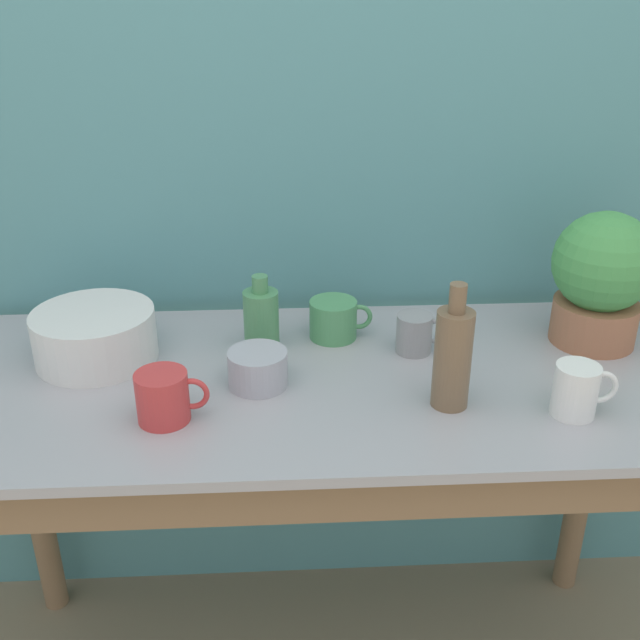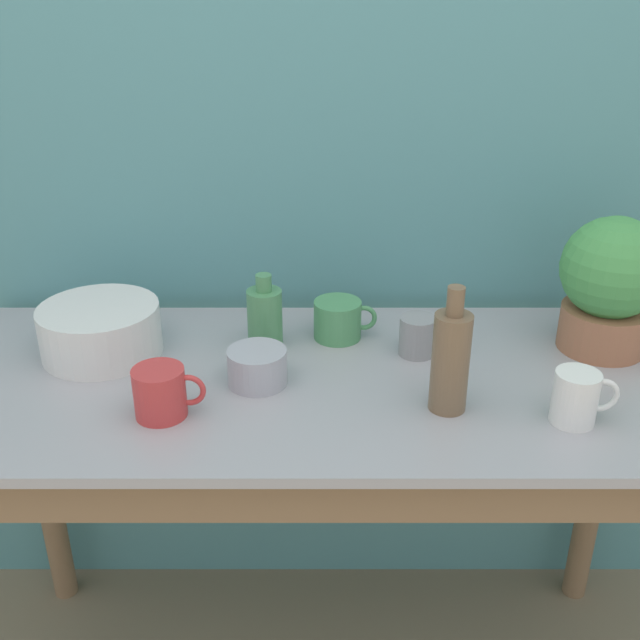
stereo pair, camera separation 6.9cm
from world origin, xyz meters
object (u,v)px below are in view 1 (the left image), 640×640
at_px(bottle_tall, 453,356).
at_px(mug_grey, 415,333).
at_px(mug_green, 334,319).
at_px(bottle_short, 261,318).
at_px(mug_white, 577,390).
at_px(potted_plant, 601,277).
at_px(mug_red, 164,397).
at_px(bowl_small_steel, 258,368).
at_px(bowl_wash_large, 95,336).

height_order(bottle_tall, mug_grey, bottle_tall).
bearing_deg(mug_grey, bottle_tall, -82.36).
bearing_deg(bottle_tall, mug_green, 123.89).
height_order(bottle_short, mug_white, bottle_short).
relative_size(potted_plant, mug_red, 2.21).
bearing_deg(bottle_short, mug_green, 14.20).
bearing_deg(potted_plant, bowl_small_steel, -168.37).
xyz_separation_m(bottle_short, mug_white, (0.55, -0.28, -0.02)).
bearing_deg(bowl_wash_large, bowl_small_steel, -20.47).
distance_m(bottle_tall, mug_green, 0.34).
xyz_separation_m(bottle_tall, mug_red, (-0.50, -0.02, -0.05)).
xyz_separation_m(potted_plant, bottle_short, (-0.69, 0.01, -0.08)).
distance_m(mug_green, mug_white, 0.51).
height_order(bottle_tall, mug_white, bottle_tall).
distance_m(mug_grey, mug_green, 0.18).
distance_m(mug_red, bowl_small_steel, 0.19).
bearing_deg(mug_white, mug_grey, 134.02).
bearing_deg(mug_green, mug_red, -136.26).
xyz_separation_m(potted_plant, mug_white, (-0.14, -0.27, -0.10)).
bearing_deg(mug_white, bowl_wash_large, 164.02).
xyz_separation_m(bottle_tall, bowl_small_steel, (-0.34, 0.09, -0.06)).
bearing_deg(potted_plant, mug_grey, -176.14).
relative_size(mug_white, mug_red, 0.90).
height_order(bowl_wash_large, bottle_tall, bottle_tall).
xyz_separation_m(potted_plant, mug_grey, (-0.38, -0.03, -0.10)).
distance_m(bowl_wash_large, mug_grey, 0.64).
height_order(potted_plant, bottle_short, potted_plant).
xyz_separation_m(bowl_wash_large, mug_white, (0.88, -0.25, -0.00)).
relative_size(bottle_tall, mug_green, 1.76).
distance_m(mug_grey, mug_red, 0.53).
bearing_deg(mug_white, mug_red, 178.33).
relative_size(bottle_short, mug_grey, 1.50).
xyz_separation_m(bowl_wash_large, mug_red, (0.17, -0.23, -0.01)).
xyz_separation_m(bottle_tall, mug_green, (-0.19, 0.28, -0.06)).
bearing_deg(bowl_small_steel, potted_plant, 11.63).
height_order(bottle_short, mug_grey, bottle_short).
relative_size(bowl_wash_large, bottle_short, 1.52).
height_order(mug_grey, bowl_small_steel, mug_grey).
bearing_deg(mug_red, mug_green, 43.74).
relative_size(bottle_tall, bowl_small_steel, 2.09).
xyz_separation_m(bowl_wash_large, bottle_tall, (0.67, -0.21, 0.05)).
distance_m(bottle_short, mug_grey, 0.31).
bearing_deg(mug_green, bowl_wash_large, -171.71).
xyz_separation_m(mug_green, mug_white, (0.40, -0.32, 0.01)).
bearing_deg(mug_white, mug_green, 141.16).
distance_m(potted_plant, mug_grey, 0.39).
height_order(bottle_short, mug_red, bottle_short).
bearing_deg(potted_plant, mug_white, -116.65).
bearing_deg(bottle_short, bowl_wash_large, -174.50).
relative_size(bottle_short, mug_red, 1.25).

